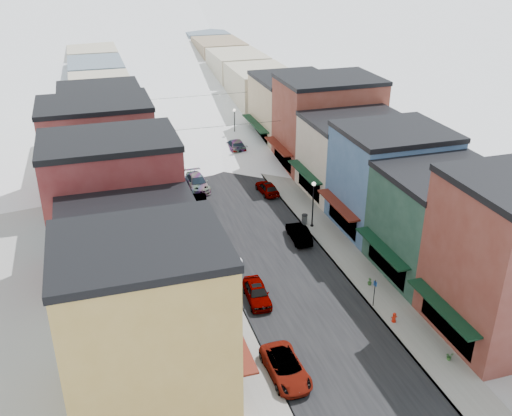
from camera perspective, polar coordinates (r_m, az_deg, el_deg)
ground at (r=40.22m, az=10.55°, el=-17.71°), size 600.00×600.00×0.00m
road at (r=90.85m, az=-6.79°, el=8.01°), size 10.00×160.00×0.01m
sidewalk_left at (r=89.97m, az=-10.95°, el=7.59°), size 3.20×160.00×0.15m
sidewalk_right at (r=92.16m, az=-2.72°, el=8.46°), size 3.20×160.00×0.15m
curb_left at (r=90.13m, az=-9.97°, el=7.70°), size 0.10×160.00×0.15m
curb_right at (r=91.80m, az=-3.66°, el=8.37°), size 0.10×160.00×0.15m
bldg_l_yellow at (r=36.46m, az=-10.91°, el=-11.19°), size 11.30×8.70×11.50m
bldg_l_cream at (r=44.09m, az=-12.20°, el=-5.79°), size 11.30×8.20×9.50m
bldg_l_brick_near at (r=50.45m, az=-13.88°, el=0.18°), size 12.30×8.20×12.50m
bldg_l_grayblue at (r=58.95m, az=-13.87°, el=2.11°), size 11.30×9.20×9.00m
bldg_l_brick_far at (r=66.98m, az=-15.42°, el=5.72°), size 13.30×9.20×11.00m
bldg_l_tan at (r=76.66m, az=-15.04°, el=7.87°), size 11.30×11.20×10.00m
bldg_r_green at (r=52.00m, az=18.03°, el=-1.42°), size 11.30×9.20×9.50m
bldg_r_blue at (r=58.60m, az=13.28°, el=2.83°), size 11.30×9.20×10.50m
bldg_r_cream at (r=66.42m, az=9.82°, el=5.20°), size 12.30×9.20×9.00m
bldg_r_brick_far at (r=73.90m, az=7.16°, el=8.51°), size 13.30×9.20×11.50m
bldg_r_tan at (r=82.67m, az=3.67°, el=9.79°), size 11.30×11.20×9.50m
distant_blocks at (r=111.82m, az=-9.20°, el=13.34°), size 34.00×55.00×8.00m
overhead_cables at (r=77.31m, az=-5.24°, el=9.72°), size 16.40×15.04×0.04m
car_white_suv at (r=40.35m, az=2.98°, el=-15.66°), size 2.52×5.24×1.44m
car_silver_sedan at (r=47.39m, az=0.10°, el=-8.45°), size 2.07×4.56×1.52m
car_dark_hatch at (r=63.06m, az=-5.60°, el=0.53°), size 1.92×4.17×1.33m
car_silver_wagon at (r=67.98m, az=-5.89°, el=2.57°), size 2.38×5.57×1.60m
car_green_sedan at (r=56.41m, az=4.31°, el=-2.53°), size 1.86×4.58×1.48m
car_gray_suv at (r=66.37m, az=1.13°, el=2.04°), size 1.98×4.36×1.45m
car_black_sedan at (r=79.82m, az=-2.06°, el=6.29°), size 2.59×5.91×1.69m
car_lane_silver at (r=81.38m, az=-6.04°, el=6.49°), size 2.13×4.62×1.54m
car_lane_white at (r=102.55m, az=-6.90°, el=10.48°), size 3.03×5.51×1.46m
fire_hydrant at (r=46.27m, az=13.65°, el=-10.61°), size 0.47×0.36×0.81m
parking_sign at (r=47.08m, az=11.77°, el=-8.12°), size 0.14×0.32×2.44m
trash_can at (r=59.30m, az=4.88°, el=-1.12°), size 0.63×0.63×1.07m
streetlamp_near at (r=57.82m, az=5.74°, el=0.94°), size 0.41×0.41×4.94m
streetlamp_far at (r=82.84m, az=-2.17°, el=8.71°), size 0.40×0.40×4.78m
planter_near at (r=43.81m, az=18.75°, el=-13.87°), size 0.62×0.58×0.57m
planter_far at (r=50.24m, az=11.31°, el=-7.23°), size 0.49×0.49×0.63m
snow_pile_near at (r=51.02m, az=-2.95°, el=-6.09°), size 2.52×2.75×1.06m
snow_pile_mid at (r=52.08m, az=-2.60°, el=-5.42°), size 2.30×2.62×0.97m
snow_pile_far at (r=73.43m, az=-7.89°, el=3.99°), size 2.38×2.66×1.01m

